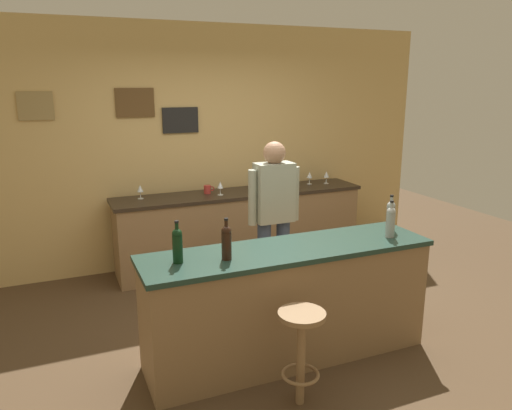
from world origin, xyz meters
The scene contains 15 objects.
ground_plane centered at (0.00, 0.00, 0.00)m, with size 10.00×10.00×0.00m, color #4C3823.
back_wall centered at (-0.01, 2.03, 1.40)m, with size 6.00×0.09×2.80m.
bar_counter centered at (0.00, -0.40, 0.46)m, with size 2.29×0.60×0.92m.
side_counter centered at (0.40, 1.65, 0.45)m, with size 2.96×0.56×0.90m.
bartender centered at (0.29, 0.50, 0.94)m, with size 0.52×0.21×1.62m.
bar_stool centered at (-0.19, -0.98, 0.46)m, with size 0.32×0.32×0.68m.
wine_bottle_a centered at (-0.86, -0.38, 1.06)m, with size 0.07×0.07×0.31m.
wine_bottle_b centered at (-0.52, -0.45, 1.06)m, with size 0.07×0.07×0.31m.
wine_bottle_c centered at (0.88, -0.48, 1.06)m, with size 0.07×0.07×0.31m.
wine_bottle_d centered at (1.00, -0.32, 1.06)m, with size 0.07×0.07×0.31m.
wine_glass_a centered at (-0.74, 1.75, 1.01)m, with size 0.07×0.07×0.16m.
wine_glass_b centered at (0.13, 1.58, 1.01)m, with size 0.07×0.07×0.16m.
wine_glass_c centered at (1.35, 1.72, 1.01)m, with size 0.07×0.07×0.16m.
wine_glass_d centered at (1.57, 1.67, 1.01)m, with size 0.07×0.07×0.16m.
coffee_mug centered at (0.02, 1.71, 0.95)m, with size 0.12×0.08×0.09m.
Camera 1 is at (-1.62, -3.59, 2.16)m, focal length 34.59 mm.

